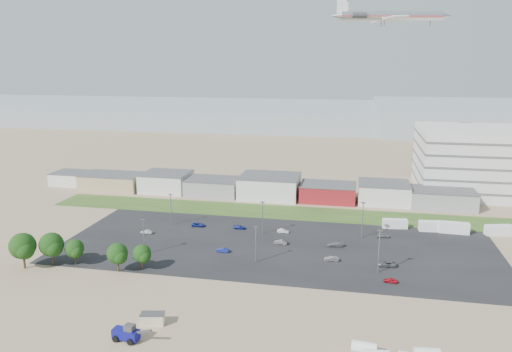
% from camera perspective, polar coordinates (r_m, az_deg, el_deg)
% --- Properties ---
extents(ground, '(700.00, 700.00, 0.00)m').
position_cam_1_polar(ground, '(123.17, -1.46, -11.08)').
color(ground, '#876E56').
rests_on(ground, ground).
extents(parking_lot, '(120.00, 50.00, 0.01)m').
position_cam_1_polar(parking_lot, '(140.45, 2.40, -7.98)').
color(parking_lot, black).
rests_on(parking_lot, ground).
extents(grass_strip, '(160.00, 16.00, 0.02)m').
position_cam_1_polar(grass_strip, '(171.09, 2.46, -4.11)').
color(grass_strip, '#2D4A1B').
rests_on(grass_strip, ground).
extents(hills_backdrop, '(700.00, 200.00, 9.00)m').
position_cam_1_polar(hills_backdrop, '(427.29, 13.49, 6.44)').
color(hills_backdrop, gray).
rests_on(hills_backdrop, ground).
extents(building_row, '(170.00, 20.00, 8.00)m').
position_cam_1_polar(building_row, '(191.17, -1.66, -1.04)').
color(building_row, silver).
rests_on(building_row, ground).
extents(portable_shed, '(5.04, 3.29, 2.34)m').
position_cam_1_polar(portable_shed, '(103.13, -11.73, -15.69)').
color(portable_shed, beige).
rests_on(portable_shed, ground).
extents(telehandler, '(8.27, 3.69, 3.33)m').
position_cam_1_polar(telehandler, '(98.79, -14.66, -16.89)').
color(telehandler, navy).
rests_on(telehandler, ground).
extents(storage_tank_nw, '(4.55, 2.67, 2.59)m').
position_cam_1_polar(storage_tank_nw, '(94.16, 12.27, -18.62)').
color(storage_tank_nw, silver).
rests_on(storage_tank_nw, ground).
extents(box_trailer_a, '(7.70, 3.29, 2.80)m').
position_cam_1_polar(box_trailer_a, '(160.24, 15.59, -5.26)').
color(box_trailer_a, silver).
rests_on(box_trailer_a, ground).
extents(box_trailer_b, '(8.27, 3.26, 3.03)m').
position_cam_1_polar(box_trailer_b, '(160.86, 19.54, -5.43)').
color(box_trailer_b, silver).
rests_on(box_trailer_b, ground).
extents(box_trailer_c, '(8.76, 3.08, 3.25)m').
position_cam_1_polar(box_trailer_c, '(161.31, 21.68, -5.51)').
color(box_trailer_c, silver).
rests_on(box_trailer_c, ground).
extents(box_trailer_d, '(8.23, 4.28, 2.95)m').
position_cam_1_polar(box_trailer_d, '(164.94, 25.99, -5.58)').
color(box_trailer_d, silver).
rests_on(box_trailer_d, ground).
extents(tree_far_left, '(6.90, 6.90, 10.35)m').
position_cam_1_polar(tree_far_left, '(136.73, -25.10, -7.53)').
color(tree_far_left, black).
rests_on(tree_far_left, ground).
extents(tree_left, '(6.43, 6.43, 9.65)m').
position_cam_1_polar(tree_left, '(136.10, -22.32, -7.52)').
color(tree_left, black).
rests_on(tree_left, ground).
extents(tree_mid, '(5.04, 5.04, 7.56)m').
position_cam_1_polar(tree_mid, '(134.74, -20.02, -8.00)').
color(tree_mid, black).
rests_on(tree_mid, ground).
extents(tree_right, '(5.45, 5.45, 8.17)m').
position_cam_1_polar(tree_right, '(127.36, -15.56, -8.75)').
color(tree_right, black).
rests_on(tree_right, ground).
extents(tree_near, '(4.87, 4.87, 7.31)m').
position_cam_1_polar(tree_near, '(127.11, -12.90, -8.85)').
color(tree_near, black).
rests_on(tree_near, ground).
extents(lightpole_front_l, '(1.14, 0.47, 9.68)m').
position_cam_1_polar(lightpole_front_l, '(136.29, -12.69, -6.80)').
color(lightpole_front_l, slate).
rests_on(lightpole_front_l, ground).
extents(lightpole_front_m, '(1.13, 0.47, 9.59)m').
position_cam_1_polar(lightpole_front_m, '(127.96, -0.01, -7.81)').
color(lightpole_front_m, slate).
rests_on(lightpole_front_m, ground).
extents(lightpole_front_r, '(1.28, 0.53, 10.91)m').
position_cam_1_polar(lightpole_front_r, '(125.06, 13.86, -8.39)').
color(lightpole_front_r, slate).
rests_on(lightpole_front_r, ground).
extents(lightpole_back_l, '(1.17, 0.49, 9.97)m').
position_cam_1_polar(lightpole_back_l, '(158.48, -9.70, -3.81)').
color(lightpole_back_l, slate).
rests_on(lightpole_back_l, ground).
extents(lightpole_back_m, '(1.17, 0.49, 9.95)m').
position_cam_1_polar(lightpole_back_m, '(148.12, 0.74, -4.81)').
color(lightpole_back_m, slate).
rests_on(lightpole_back_m, ground).
extents(lightpole_back_r, '(1.26, 0.52, 10.69)m').
position_cam_1_polar(lightpole_back_r, '(148.19, 12.08, -4.95)').
color(lightpole_back_r, slate).
rests_on(lightpole_back_r, ground).
extents(airliner, '(51.66, 40.70, 13.54)m').
position_cam_1_polar(airliner, '(199.36, 15.23, 17.24)').
color(airliner, silver).
extents(parked_car_0, '(4.83, 2.51, 1.30)m').
position_cam_1_polar(parked_car_0, '(131.09, 14.71, -9.69)').
color(parked_car_0, '#595B5E').
rests_on(parked_car_0, ground).
extents(parked_car_1, '(3.86, 1.60, 1.24)m').
position_cam_1_polar(parked_car_1, '(131.44, 8.62, -9.34)').
color(parked_car_1, '#A5A5AA').
rests_on(parked_car_1, ground).
extents(parked_car_2, '(3.38, 1.69, 1.10)m').
position_cam_1_polar(parked_car_2, '(122.37, 15.12, -11.44)').
color(parked_car_2, maroon).
rests_on(parked_car_2, ground).
extents(parked_car_4, '(3.65, 1.55, 1.17)m').
position_cam_1_polar(parked_car_4, '(136.10, -3.82, -8.44)').
color(parked_car_4, navy).
rests_on(parked_car_4, ground).
extents(parked_car_5, '(3.83, 1.77, 1.27)m').
position_cam_1_polar(parked_car_5, '(153.19, -12.42, -6.23)').
color(parked_car_5, silver).
rests_on(parked_car_5, ground).
extents(parked_car_6, '(3.81, 1.56, 1.10)m').
position_cam_1_polar(parked_car_6, '(153.85, -1.87, -5.87)').
color(parked_car_6, navy).
rests_on(parked_car_6, ground).
extents(parked_car_7, '(3.89, 1.65, 1.25)m').
position_cam_1_polar(parked_car_7, '(141.59, 2.85, -7.55)').
color(parked_car_7, '#595B5E').
rests_on(parked_car_7, ground).
extents(parked_car_8, '(3.78, 1.75, 1.25)m').
position_cam_1_polar(parked_car_8, '(151.18, 14.33, -6.60)').
color(parked_car_8, '#A5A5AA').
rests_on(parked_car_8, ground).
extents(parked_car_9, '(4.36, 2.35, 1.16)m').
position_cam_1_polar(parked_car_9, '(157.01, -6.61, -5.55)').
color(parked_car_9, navy).
rests_on(parked_car_9, ground).
extents(parked_car_11, '(3.62, 1.50, 1.17)m').
position_cam_1_polar(parked_car_11, '(150.59, 3.12, -6.29)').
color(parked_car_11, silver).
rests_on(parked_car_11, ground).
extents(parked_car_12, '(4.56, 2.28, 1.27)m').
position_cam_1_polar(parked_car_12, '(141.37, 9.02, -7.72)').
color(parked_car_12, '#A5A5AA').
rests_on(parked_car_12, ground).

